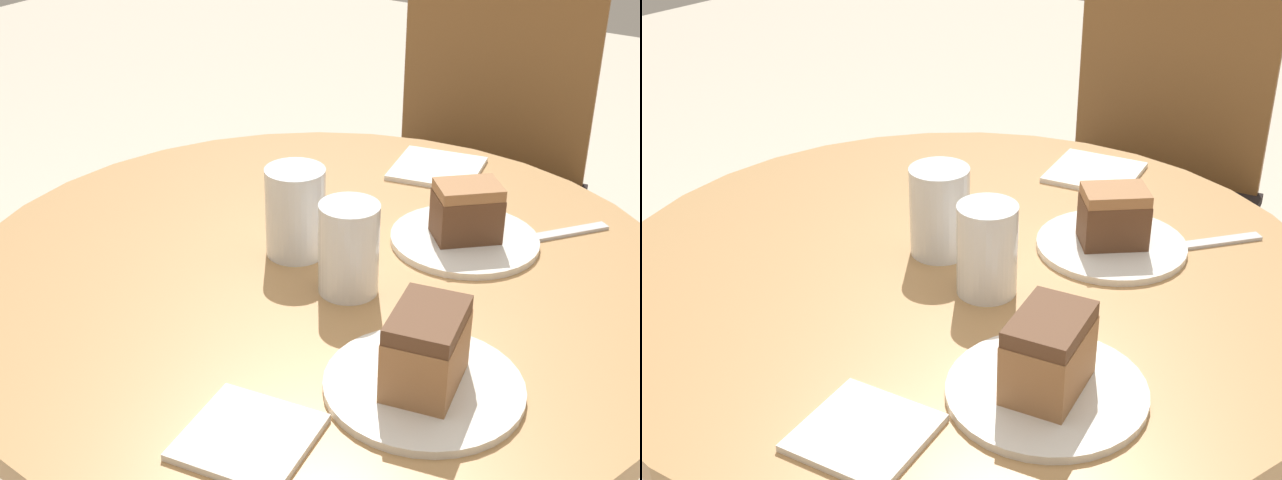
{
  "view_description": "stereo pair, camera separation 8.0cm",
  "coord_description": "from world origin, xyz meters",
  "views": [
    {
      "loc": [
        0.57,
        -0.86,
        1.3
      ],
      "look_at": [
        0.0,
        0.0,
        0.75
      ],
      "focal_mm": 50.0,
      "sensor_mm": 36.0,
      "label": 1
    },
    {
      "loc": [
        0.64,
        -0.82,
        1.3
      ],
      "look_at": [
        0.0,
        0.0,
        0.75
      ],
      "focal_mm": 50.0,
      "sensor_mm": 36.0,
      "label": 2
    }
  ],
  "objects": [
    {
      "name": "table",
      "position": [
        0.0,
        0.0,
        0.52
      ],
      "size": [
        0.98,
        0.98,
        0.71
      ],
      "color": "tan",
      "rests_on": "ground_plane"
    },
    {
      "name": "chair",
      "position": [
        -0.14,
        0.85,
        0.49
      ],
      "size": [
        0.54,
        0.53,
        0.96
      ],
      "rotation": [
        0.0,
        0.0,
        0.19
      ],
      "color": "brown",
      "rests_on": "ground_plane"
    },
    {
      "name": "plate_near",
      "position": [
        0.13,
        0.17,
        0.71
      ],
      "size": [
        0.21,
        0.21,
        0.01
      ],
      "color": "silver",
      "rests_on": "table"
    },
    {
      "name": "plate_far",
      "position": [
        0.24,
        -0.16,
        0.71
      ],
      "size": [
        0.22,
        0.22,
        0.01
      ],
      "color": "silver",
      "rests_on": "table"
    },
    {
      "name": "cake_slice_near",
      "position": [
        0.13,
        0.17,
        0.76
      ],
      "size": [
        0.11,
        0.11,
        0.08
      ],
      "rotation": [
        0.0,
        0.0,
        5.46
      ],
      "color": "brown",
      "rests_on": "plate_near"
    },
    {
      "name": "cake_slice_far",
      "position": [
        0.24,
        -0.16,
        0.76
      ],
      "size": [
        0.09,
        0.11,
        0.09
      ],
      "rotation": [
        0.0,
        0.0,
        0.2
      ],
      "color": "#9E6B42",
      "rests_on": "plate_far"
    },
    {
      "name": "glass_lemonade",
      "position": [
        -0.05,
        0.01,
        0.76
      ],
      "size": [
        0.08,
        0.08,
        0.13
      ],
      "color": "silver",
      "rests_on": "table"
    },
    {
      "name": "glass_water",
      "position": [
        0.06,
        -0.03,
        0.76
      ],
      "size": [
        0.08,
        0.08,
        0.12
      ],
      "color": "silver",
      "rests_on": "table"
    },
    {
      "name": "napkin_stack",
      "position": [
        -0.01,
        0.37,
        0.71
      ],
      "size": [
        0.16,
        0.16,
        0.01
      ],
      "rotation": [
        0.0,
        0.0,
        0.2
      ],
      "color": "silver",
      "rests_on": "table"
    },
    {
      "name": "fork",
      "position": [
        0.23,
        0.25,
        0.71
      ],
      "size": [
        0.12,
        0.15,
        0.0
      ],
      "rotation": [
        0.0,
        0.0,
        0.92
      ],
      "color": "silver",
      "rests_on": "table"
    },
    {
      "name": "napkin_side",
      "position": [
        0.13,
        -0.33,
        0.71
      ],
      "size": [
        0.14,
        0.14,
        0.01
      ],
      "rotation": [
        0.0,
        0.0,
        0.15
      ],
      "color": "silver",
      "rests_on": "table"
    }
  ]
}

